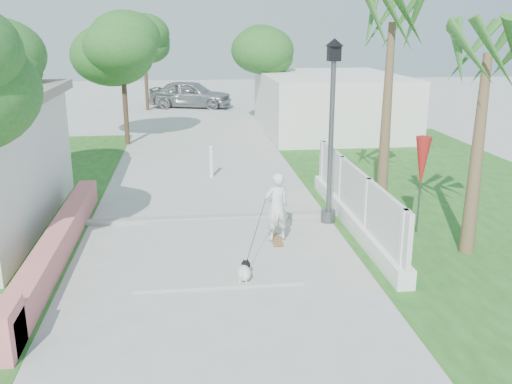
{
  "coord_description": "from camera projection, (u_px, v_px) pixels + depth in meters",
  "views": [
    {
      "loc": [
        -0.49,
        -7.65,
        4.71
      ],
      "look_at": [
        0.98,
        4.61,
        1.1
      ],
      "focal_mm": 40.0,
      "sensor_mm": 36.0,
      "label": 1
    }
  ],
  "objects": [
    {
      "name": "lattice_fence",
      "position": [
        354.0,
        206.0,
        13.67
      ],
      "size": [
        0.35,
        7.0,
        1.5
      ],
      "color": "white",
      "rests_on": "ground"
    },
    {
      "name": "ground",
      "position": [
        228.0,
        348.0,
        8.67
      ],
      "size": [
        90.0,
        90.0,
        0.0
      ],
      "primitive_type": "plane",
      "color": "#B7B7B2",
      "rests_on": "ground"
    },
    {
      "name": "parked_car",
      "position": [
        191.0,
        94.0,
        33.66
      ],
      "size": [
        5.18,
        3.34,
        1.64
      ],
      "primitive_type": "imported",
      "rotation": [
        0.0,
        0.0,
        1.25
      ],
      "color": "#9D9EA4",
      "rests_on": "ground"
    },
    {
      "name": "dog",
      "position": [
        244.0,
        272.0,
        10.82
      ],
      "size": [
        0.37,
        0.58,
        0.41
      ],
      "rotation": [
        0.0,
        0.0,
        -0.27
      ],
      "color": "white",
      "rests_on": "ground"
    },
    {
      "name": "palm_far",
      "position": [
        392.0,
        35.0,
        14.13
      ],
      "size": [
        1.8,
        1.8,
        5.3
      ],
      "color": "brown",
      "rests_on": "ground"
    },
    {
      "name": "street_lamp",
      "position": [
        331.0,
        126.0,
        13.56
      ],
      "size": [
        0.44,
        0.44,
        4.44
      ],
      "color": "#59595E",
      "rests_on": "ground"
    },
    {
      "name": "building_right",
      "position": [
        330.0,
        103.0,
        26.14
      ],
      "size": [
        6.0,
        8.0,
        2.6
      ],
      "primitive_type": "cube",
      "color": "silver",
      "rests_on": "ground"
    },
    {
      "name": "curb",
      "position": [
        211.0,
        218.0,
        14.37
      ],
      "size": [
        6.5,
        0.25,
        0.1
      ],
      "primitive_type": "cube",
      "color": "#999993",
      "rests_on": "ground"
    },
    {
      "name": "pink_wall",
      "position": [
        53.0,
        251.0,
        11.59
      ],
      "size": [
        0.45,
        8.2,
        0.8
      ],
      "color": "#D9706F",
      "rests_on": "ground"
    },
    {
      "name": "tree_path_right",
      "position": [
        264.0,
        52.0,
        27.1
      ],
      "size": [
        3.0,
        3.0,
        4.79
      ],
      "color": "#4C3826",
      "rests_on": "ground"
    },
    {
      "name": "grass_right",
      "position": [
        441.0,
        189.0,
        17.09
      ],
      "size": [
        8.0,
        20.0,
        0.01
      ],
      "primitive_type": "cube",
      "color": "#20581B",
      "rests_on": "ground"
    },
    {
      "name": "bollard",
      "position": [
        211.0,
        161.0,
        18.06
      ],
      "size": [
        0.14,
        0.14,
        1.09
      ],
      "color": "white",
      "rests_on": "ground"
    },
    {
      "name": "tree_path_far",
      "position": [
        144.0,
        42.0,
        32.04
      ],
      "size": [
        3.2,
        3.2,
        5.17
      ],
      "color": "#4C3826",
      "rests_on": "ground"
    },
    {
      "name": "palm_near",
      "position": [
        487.0,
        66.0,
        11.23
      ],
      "size": [
        1.8,
        1.8,
        4.7
      ],
      "color": "brown",
      "rests_on": "ground"
    },
    {
      "name": "path_strip",
      "position": [
        198.0,
        126.0,
        27.72
      ],
      "size": [
        3.2,
        36.0,
        0.06
      ],
      "primitive_type": "cube",
      "color": "#B7B7B2",
      "rests_on": "ground"
    },
    {
      "name": "tree_path_left",
      "position": [
        122.0,
        49.0,
        22.49
      ],
      "size": [
        3.4,
        3.4,
        5.23
      ],
      "color": "#4C3826",
      "rests_on": "ground"
    },
    {
      "name": "patio_umbrella",
      "position": [
        422.0,
        163.0,
        13.03
      ],
      "size": [
        0.36,
        0.36,
        2.3
      ],
      "color": "#59595E",
      "rests_on": "ground"
    },
    {
      "name": "skateboarder",
      "position": [
        261.0,
        223.0,
        11.97
      ],
      "size": [
        1.25,
        2.2,
        1.63
      ],
      "rotation": [
        0.0,
        0.0,
        3.41
      ],
      "color": "olive",
      "rests_on": "ground"
    }
  ]
}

